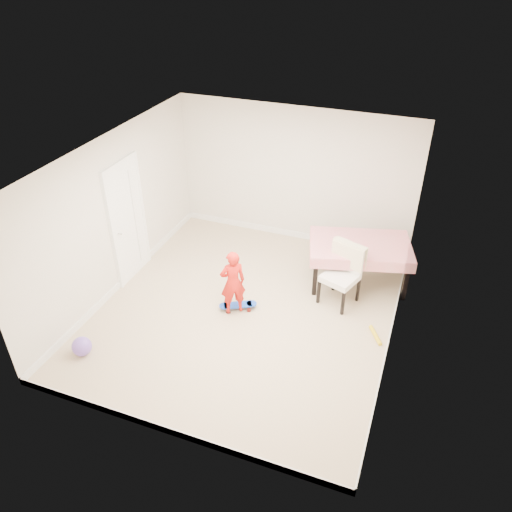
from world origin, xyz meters
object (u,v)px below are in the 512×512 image
at_px(child, 233,284).
at_px(balloon, 82,346).
at_px(skateboard, 238,307).
at_px(dining_chair, 340,276).
at_px(dining_table, 358,263).

bearing_deg(child, balloon, 7.13).
height_order(skateboard, balloon, balloon).
bearing_deg(balloon, skateboard, 45.43).
bearing_deg(skateboard, child, -140.45).
relative_size(dining_chair, child, 0.94).
bearing_deg(balloon, dining_chair, 38.12).
distance_m(dining_chair, balloon, 4.02).
relative_size(skateboard, balloon, 2.16).
xyz_separation_m(dining_chair, child, (-1.49, -0.84, 0.03)).
xyz_separation_m(skateboard, balloon, (-1.70, -1.72, 0.09)).
bearing_deg(skateboard, balloon, -162.88).
height_order(dining_chair, skateboard, dining_chair).
bearing_deg(dining_chair, child, -130.79).
relative_size(dining_table, balloon, 5.88).
height_order(dining_table, skateboard, dining_table).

